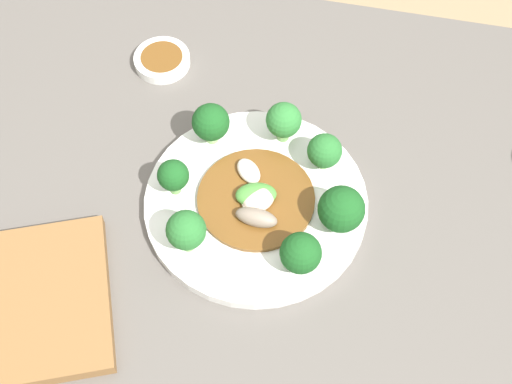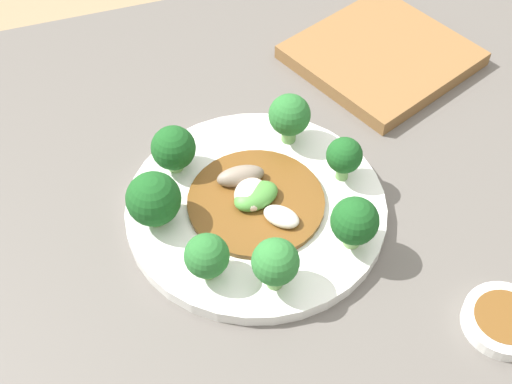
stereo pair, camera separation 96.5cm
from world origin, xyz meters
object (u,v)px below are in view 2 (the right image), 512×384
object	(u,v)px
cutting_board	(382,55)
broccoli_southwest	(207,256)
plate	(256,208)
sauce_dish	(504,320)
broccoli_east	(344,156)
broccoli_northwest	(173,148)
broccoli_west	(154,199)
stirfry_center	(255,197)
broccoli_northeast	(290,116)
broccoli_south	(275,263)
broccoli_southeast	(355,222)

from	to	relation	value
cutting_board	broccoli_southwest	bearing A→B (deg)	-139.89
plate	sauce_dish	world-z (taller)	same
broccoli_east	sauce_dish	xyz separation A→B (m)	(0.08, -0.22, -0.04)
broccoli_northwest	broccoli_west	bearing A→B (deg)	-119.39
broccoli_southwest	stirfry_center	size ratio (longest dim) A/B	0.36
stirfry_center	broccoli_northeast	bearing A→B (deg)	49.34
broccoli_south	plate	bearing A→B (deg)	81.83
cutting_board	broccoli_west	bearing A→B (deg)	-152.40
broccoli_east	broccoli_northwest	world-z (taller)	broccoli_northwest
stirfry_center	broccoli_southwest	bearing A→B (deg)	-135.07
stirfry_center	sauce_dish	world-z (taller)	stirfry_center
plate	broccoli_northeast	size ratio (longest dim) A/B	4.45
sauce_dish	cutting_board	bearing A→B (deg)	82.01
plate	sauce_dish	bearing A→B (deg)	-48.61
broccoli_east	broccoli_southwest	distance (m)	0.20
plate	broccoli_southwest	distance (m)	0.11
broccoli_east	broccoli_southwest	bearing A→B (deg)	-156.27
broccoli_northwest	broccoli_southeast	distance (m)	0.22
broccoli_northeast	cutting_board	bearing A→B (deg)	33.10
broccoli_southwest	cutting_board	size ratio (longest dim) A/B	0.20
broccoli_south	broccoli_northeast	bearing A→B (deg)	66.05
broccoli_east	broccoli_northeast	world-z (taller)	broccoli_northeast
broccoli_west	cutting_board	world-z (taller)	broccoli_west
broccoli_west	stirfry_center	distance (m)	0.11
plate	stirfry_center	bearing A→B (deg)	95.55
broccoli_northwest	broccoli_southwest	world-z (taller)	broccoli_northwest
cutting_board	broccoli_northeast	bearing A→B (deg)	-146.90
plate	broccoli_southeast	size ratio (longest dim) A/B	4.60
plate	broccoli_northeast	xyz separation A→B (m)	(0.07, 0.08, 0.05)
plate	broccoli_south	world-z (taller)	broccoli_south
broccoli_south	broccoli_northeast	xyz separation A→B (m)	(0.08, 0.19, 0.00)
broccoli_east	stirfry_center	world-z (taller)	broccoli_east
broccoli_east	broccoli_northeast	size ratio (longest dim) A/B	0.86
broccoli_southeast	sauce_dish	bearing A→B (deg)	-50.03
broccoli_northeast	sauce_dish	world-z (taller)	broccoli_northeast
plate	broccoli_southeast	world-z (taller)	broccoli_southeast
broccoli_southwest	cutting_board	world-z (taller)	broccoli_southwest
broccoli_southwest	broccoli_west	size ratio (longest dim) A/B	0.84
broccoli_east	broccoli_south	size ratio (longest dim) A/B	0.90
broccoli_southeast	broccoli_northeast	bearing A→B (deg)	93.61
broccoli_east	cutting_board	xyz separation A→B (m)	(0.14, 0.19, -0.04)
broccoli_northwest	broccoli_south	world-z (taller)	broccoli_south
broccoli_southeast	cutting_board	world-z (taller)	broccoli_southeast
broccoli_northeast	broccoli_south	bearing A→B (deg)	-113.95
broccoli_east	cutting_board	bearing A→B (deg)	53.75
broccoli_south	broccoli_northeast	distance (m)	0.21
broccoli_northwest	broccoli_southwest	bearing A→B (deg)	-91.67
broccoli_northeast	cutting_board	xyz separation A→B (m)	(0.18, 0.12, -0.05)
broccoli_northeast	cutting_board	world-z (taller)	broccoli_northeast
broccoli_east	broccoli_southwest	world-z (taller)	broccoli_east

